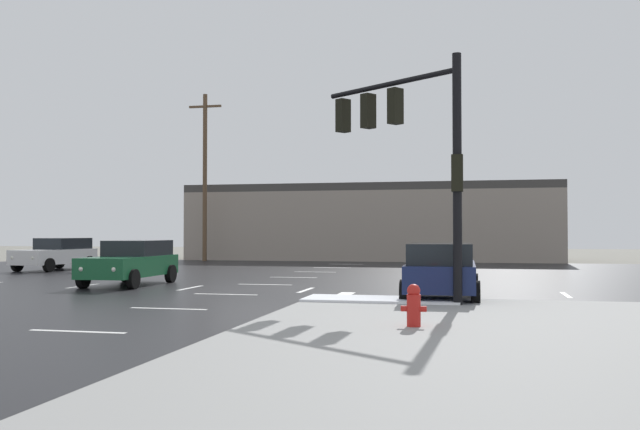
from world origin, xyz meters
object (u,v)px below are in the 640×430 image
at_px(sedan_green, 132,261).
at_px(sedan_navy, 441,270).
at_px(traffic_signal_mast, 412,138).
at_px(sedan_white, 57,253).
at_px(utility_pole_distant, 205,174).
at_px(fire_hydrant, 414,305).

distance_m(sedan_green, sedan_navy, 11.57).
bearing_deg(traffic_signal_mast, sedan_white, 1.75).
xyz_separation_m(traffic_signal_mast, sedan_white, (-18.67, 12.67, -3.49)).
bearing_deg(traffic_signal_mast, sedan_navy, -82.93).
height_order(sedan_navy, utility_pole_distant, utility_pole_distant).
height_order(traffic_signal_mast, utility_pole_distant, utility_pole_distant).
bearing_deg(traffic_signal_mast, utility_pole_distant, -21.42).
xyz_separation_m(sedan_navy, utility_pole_distant, (-16.25, 23.01, 4.82)).
relative_size(fire_hydrant, sedan_white, 0.17).
distance_m(traffic_signal_mast, utility_pole_distant, 28.85).
bearing_deg(utility_pole_distant, sedan_white, -105.03).
relative_size(traffic_signal_mast, sedan_white, 1.32).
xyz_separation_m(traffic_signal_mast, utility_pole_distant, (-15.56, 24.26, 1.33)).
height_order(sedan_white, sedan_green, same).
xyz_separation_m(sedan_white, sedan_navy, (19.36, -11.42, 0.00)).
distance_m(fire_hydrant, sedan_green, 14.50).
xyz_separation_m(fire_hydrant, utility_pole_distant, (-16.03, 29.26, 5.13)).
xyz_separation_m(fire_hydrant, sedan_navy, (0.22, 6.24, 0.32)).
distance_m(sedan_green, utility_pole_distant, 20.86).
xyz_separation_m(fire_hydrant, sedan_white, (-19.14, 17.67, 0.32)).
xyz_separation_m(sedan_white, utility_pole_distant, (3.11, 11.59, 4.82)).
bearing_deg(traffic_signal_mast, sedan_green, 11.82).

